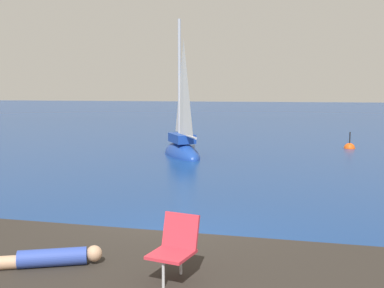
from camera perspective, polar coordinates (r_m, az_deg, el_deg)
ground_plane at (r=10.07m, az=-1.96°, el=-11.86°), size 160.00×160.00×0.00m
boulder_seaward at (r=10.01m, az=-19.51°, el=-12.40°), size 1.26×1.29×0.65m
boulder_inland at (r=8.76m, az=-11.21°, el=-14.97°), size 1.02×1.07×0.69m
sailboat_near at (r=22.16m, az=-1.18°, el=-0.45°), size 2.77×3.70×6.76m
person_sunbather at (r=6.99m, az=-17.11°, el=-12.69°), size 1.69×0.76×0.25m
beach_chair at (r=6.23m, az=-1.93°, el=-11.66°), size 0.63×0.70×0.80m
marker_buoy at (r=25.95m, az=17.95°, el=-0.49°), size 0.56×0.56×1.13m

